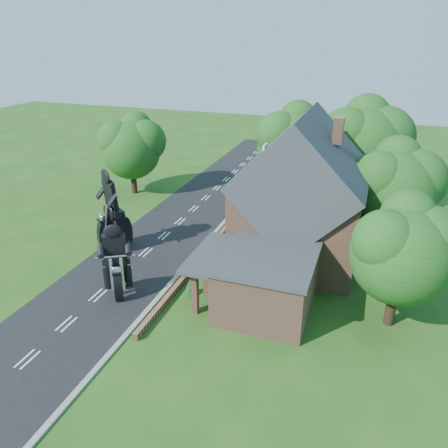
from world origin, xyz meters
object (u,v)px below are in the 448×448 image
(garden_wall, at_px, (210,247))
(motorcycle_lead, at_px, (119,285))
(annex, at_px, (265,281))
(house, at_px, (300,200))
(motorcycle_follow, at_px, (115,238))

(garden_wall, bearing_deg, motorcycle_lead, -111.86)
(garden_wall, xyz_separation_m, annex, (5.57, -5.80, 1.57))
(house, relative_size, annex, 1.45)
(motorcycle_follow, bearing_deg, house, -131.01)
(garden_wall, relative_size, motorcycle_follow, 11.06)
(motorcycle_lead, distance_m, motorcycle_follow, 6.42)
(annex, bearing_deg, motorcycle_follow, 163.63)
(annex, relative_size, motorcycle_lead, 4.55)
(motorcycle_lead, bearing_deg, house, -167.33)
(motorcycle_lead, xyz_separation_m, motorcycle_follow, (-3.59, 5.32, 0.21))
(annex, bearing_deg, motorcycle_lead, -168.57)
(annex, distance_m, motorcycle_follow, 12.72)
(garden_wall, xyz_separation_m, house, (6.19, 1.00, 4.14))
(garden_wall, bearing_deg, motorcycle_follow, -161.43)
(house, bearing_deg, annex, -95.24)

